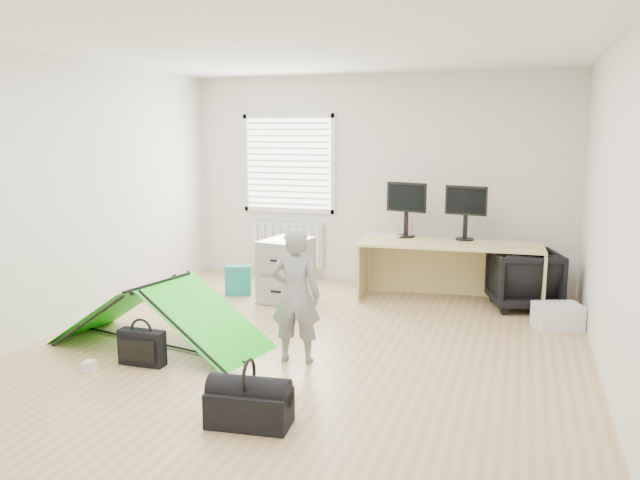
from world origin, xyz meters
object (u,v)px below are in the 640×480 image
(filing_cabinet, at_px, (286,270))
(kite, at_px, (160,314))
(thermos, at_px, (410,228))
(monitor_left, at_px, (406,217))
(monitor_right, at_px, (465,220))
(storage_crate, at_px, (558,316))
(office_chair, at_px, (524,279))
(laptop_bag, at_px, (142,347))
(desk, at_px, (449,273))
(person, at_px, (296,296))
(duffel_bag, at_px, (249,408))

(filing_cabinet, bearing_deg, kite, -97.72)
(filing_cabinet, relative_size, thermos, 3.21)
(monitor_left, relative_size, monitor_right, 1.04)
(thermos, xyz_separation_m, storage_crate, (1.69, -0.92, -0.70))
(office_chair, distance_m, laptop_bag, 4.21)
(desk, distance_m, filing_cabinet, 1.89)
(laptop_bag, bearing_deg, office_chair, 42.68)
(office_chair, height_order, laptop_bag, office_chair)
(thermos, bearing_deg, office_chair, -10.42)
(person, bearing_deg, thermos, -110.43)
(filing_cabinet, relative_size, laptop_bag, 1.79)
(office_chair, bearing_deg, storage_crate, 101.32)
(laptop_bag, bearing_deg, filing_cabinet, 79.55)
(office_chair, bearing_deg, filing_cabinet, -4.15)
(office_chair, distance_m, person, 3.03)
(desk, bearing_deg, office_chair, 0.07)
(desk, bearing_deg, kite, -138.79)
(monitor_left, distance_m, office_chair, 1.54)
(filing_cabinet, relative_size, person, 0.62)
(monitor_right, relative_size, person, 0.42)
(thermos, relative_size, office_chair, 0.31)
(kite, bearing_deg, office_chair, 47.87)
(desk, distance_m, office_chair, 0.83)
(laptop_bag, bearing_deg, duffel_bag, -29.06)
(monitor_right, height_order, kite, monitor_right)
(desk, height_order, person, person)
(desk, xyz_separation_m, kite, (-2.37, -2.34, -0.05))
(monitor_left, xyz_separation_m, storage_crate, (1.73, -0.90, -0.83))
(filing_cabinet, bearing_deg, duffel_bag, -64.86)
(monitor_left, xyz_separation_m, laptop_bag, (-1.69, -3.08, -0.80))
(thermos, relative_size, person, 0.19)
(kite, bearing_deg, person, 11.74)
(person, relative_size, storage_crate, 2.62)
(person, relative_size, laptop_bag, 2.88)
(office_chair, xyz_separation_m, storage_crate, (0.34, -0.67, -0.21))
(kite, height_order, laptop_bag, kite)
(monitor_right, distance_m, kite, 3.68)
(monitor_left, xyz_separation_m, kite, (-1.81, -2.61, -0.65))
(monitor_left, bearing_deg, monitor_right, 16.83)
(kite, bearing_deg, thermos, 66.02)
(desk, distance_m, thermos, 0.76)
(office_chair, xyz_separation_m, laptop_bag, (-3.09, -2.86, -0.18))
(thermos, height_order, storage_crate, thermos)
(person, bearing_deg, monitor_right, -123.61)
(monitor_left, bearing_deg, laptop_bag, -102.12)
(thermos, height_order, laptop_bag, thermos)
(desk, height_order, filing_cabinet, filing_cabinet)
(storage_crate, distance_m, duffel_bag, 3.59)
(kite, bearing_deg, duffel_bag, -28.59)
(thermos, bearing_deg, filing_cabinet, -149.25)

